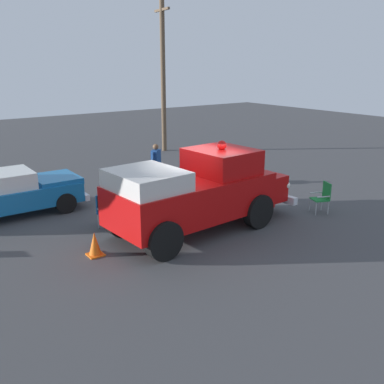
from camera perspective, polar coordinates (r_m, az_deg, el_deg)
The scene contains 9 objects.
ground_plane at distance 13.49m, azimuth -0.01°, elevation -4.28°, with size 60.00×60.00×0.00m, color #424244.
vintage_fire_truck at distance 12.71m, azimuth 0.81°, elevation 0.08°, with size 6.09×2.67×2.59m.
classic_hot_rod at distance 15.31m, azimuth -22.28°, elevation -0.06°, with size 4.36×1.91×1.46m.
lawn_chair_near_truck at distance 13.44m, azimuth -11.38°, elevation -2.04°, with size 0.69×0.69×1.02m.
lawn_chair_by_car at distance 15.03m, azimuth 16.72°, elevation -0.41°, with size 0.65×0.65×1.02m.
spectator_seated at distance 13.34m, azimuth -10.90°, elevation -1.65°, with size 0.62×0.65×1.29m.
spectator_standing at distance 17.65m, azimuth -4.71°, elevation 3.99°, with size 0.58×0.45×1.68m.
utility_pole at distance 24.30m, azimuth -3.79°, elevation 15.02°, with size 0.36×1.70×7.97m.
traffic_cone at distance 11.60m, azimuth -12.56°, elevation -6.67°, with size 0.40×0.40×0.64m.
Camera 1 is at (7.37, 10.22, 4.83)m, focal length 40.91 mm.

